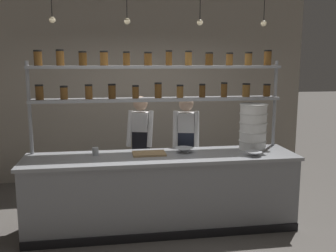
# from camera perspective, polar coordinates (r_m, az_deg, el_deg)

# --- Properties ---
(ground_plane) EXTENTS (40.00, 40.00, 0.00)m
(ground_plane) POSITION_cam_1_polar(r_m,az_deg,el_deg) (4.85, -0.90, -15.09)
(ground_plane) COLOR #5B5651
(back_wall) EXTENTS (5.70, 0.12, 3.15)m
(back_wall) POSITION_cam_1_polar(r_m,az_deg,el_deg) (6.57, -3.58, 5.66)
(back_wall) COLOR #9E9384
(back_wall) RESTS_ON ground_plane
(prep_counter) EXTENTS (3.30, 0.76, 0.92)m
(prep_counter) POSITION_cam_1_polar(r_m,az_deg,el_deg) (4.68, -0.91, -9.97)
(prep_counter) COLOR gray
(prep_counter) RESTS_ON ground_plane
(spice_shelf_unit) EXTENTS (3.19, 0.28, 2.19)m
(spice_shelf_unit) POSITION_cam_1_polar(r_m,az_deg,el_deg) (4.74, -1.60, 6.34)
(spice_shelf_unit) COLOR #999BA0
(spice_shelf_unit) RESTS_ON ground_plane
(chef_left) EXTENTS (0.41, 0.34, 1.57)m
(chef_left) POSITION_cam_1_polar(r_m,az_deg,el_deg) (5.28, -4.14, -2.80)
(chef_left) COLOR black
(chef_left) RESTS_ON ground_plane
(chef_center) EXTENTS (0.40, 0.32, 1.58)m
(chef_center) POSITION_cam_1_polar(r_m,az_deg,el_deg) (5.19, 2.74, -2.97)
(chef_center) COLOR black
(chef_center) RESTS_ON ground_plane
(container_stack) EXTENTS (0.36, 0.36, 0.59)m
(container_stack) POSITION_cam_1_polar(r_m,az_deg,el_deg) (4.92, 12.83, -0.11)
(container_stack) COLOR white
(container_stack) RESTS_ON prep_counter
(cutting_board) EXTENTS (0.40, 0.26, 0.02)m
(cutting_board) POSITION_cam_1_polar(r_m,az_deg,el_deg) (4.59, -2.91, -4.21)
(cutting_board) COLOR #A88456
(cutting_board) RESTS_ON prep_counter
(prep_bowl_near_left) EXTENTS (0.23, 0.23, 0.06)m
(prep_bowl_near_left) POSITION_cam_1_polar(r_m,az_deg,el_deg) (4.68, 2.48, -3.70)
(prep_bowl_near_left) COLOR silver
(prep_bowl_near_left) RESTS_ON prep_counter
(prep_bowl_center_front) EXTENTS (0.20, 0.20, 0.05)m
(prep_bowl_center_front) POSITION_cam_1_polar(r_m,az_deg,el_deg) (4.62, 12.93, -4.15)
(prep_bowl_center_front) COLOR #B2B7BC
(prep_bowl_center_front) RESTS_ON prep_counter
(serving_cup_front) EXTENTS (0.07, 0.07, 0.10)m
(serving_cup_front) POSITION_cam_1_polar(r_m,az_deg,el_deg) (4.61, -11.01, -3.82)
(serving_cup_front) COLOR #B2B7BC
(serving_cup_front) RESTS_ON prep_counter
(pendant_light_row) EXTENTS (2.51, 0.07, 0.64)m
(pendant_light_row) POSITION_cam_1_polar(r_m,az_deg,el_deg) (4.43, -0.72, 16.00)
(pendant_light_row) COLOR black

